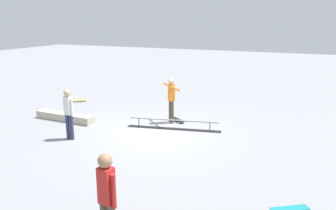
{
  "coord_description": "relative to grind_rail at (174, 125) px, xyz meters",
  "views": [
    {
      "loc": [
        -4.67,
        9.69,
        3.82
      ],
      "look_at": [
        -0.42,
        -0.17,
        1.0
      ],
      "focal_mm": 35.59,
      "sensor_mm": 36.0,
      "label": 1
    }
  ],
  "objects": [
    {
      "name": "loose_skateboard_yellow",
      "position": [
        5.63,
        -1.88,
        -0.08
      ],
      "size": [
        0.77,
        0.63,
        0.09
      ],
      "rotation": [
        0.0,
        0.0,
        0.62
      ],
      "color": "yellow",
      "rests_on": "ground_plane"
    },
    {
      "name": "skate_ledge",
      "position": [
        4.22,
        0.7,
        -0.01
      ],
      "size": [
        2.51,
        0.53,
        0.28
      ],
      "primitive_type": "cube",
      "rotation": [
        0.0,
        0.0,
        -0.03
      ],
      "color": "#B2A893",
      "rests_on": "ground_plane"
    },
    {
      "name": "bystander_white_shirt",
      "position": [
        2.69,
        2.26,
        0.78
      ],
      "size": [
        0.37,
        0.23,
        1.65
      ],
      "rotation": [
        0.0,
        0.0,
        6.22
      ],
      "color": "#2D3351",
      "rests_on": "ground_plane"
    },
    {
      "name": "grind_rail",
      "position": [
        0.0,
        0.0,
        0.0
      ],
      "size": [
        3.33,
        0.91,
        0.35
      ],
      "rotation": [
        0.0,
        0.0,
        0.2
      ],
      "color": "black",
      "rests_on": "ground_plane"
    },
    {
      "name": "skater_main",
      "position": [
        0.37,
        -0.67,
        0.82
      ],
      "size": [
        1.03,
        0.99,
        1.68
      ],
      "rotation": [
        0.0,
        0.0,
        2.37
      ],
      "color": "brown",
      "rests_on": "ground_plane"
    },
    {
      "name": "loose_skateboard_teal",
      "position": [
        -4.15,
        3.9,
        -0.08
      ],
      "size": [
        0.78,
        0.61,
        0.09
      ],
      "rotation": [
        0.0,
        0.0,
        0.58
      ],
      "color": "teal",
      "rests_on": "ground_plane"
    },
    {
      "name": "ground_plane",
      "position": [
        0.42,
        0.67,
        -0.15
      ],
      "size": [
        60.0,
        60.0,
        0.0
      ],
      "primitive_type": "plane",
      "color": "gray"
    },
    {
      "name": "skateboard_main",
      "position": [
        0.22,
        -0.88,
        -0.08
      ],
      "size": [
        0.78,
        0.61,
        0.09
      ],
      "rotation": [
        0.0,
        0.0,
        2.55
      ],
      "color": "black",
      "rests_on": "ground_plane"
    },
    {
      "name": "bystander_red_shirt",
      "position": [
        -1.41,
        6.29,
        0.84
      ],
      "size": [
        0.4,
        0.24,
        1.75
      ],
      "rotation": [
        0.0,
        0.0,
        2.96
      ],
      "color": "brown",
      "rests_on": "ground_plane"
    }
  ]
}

